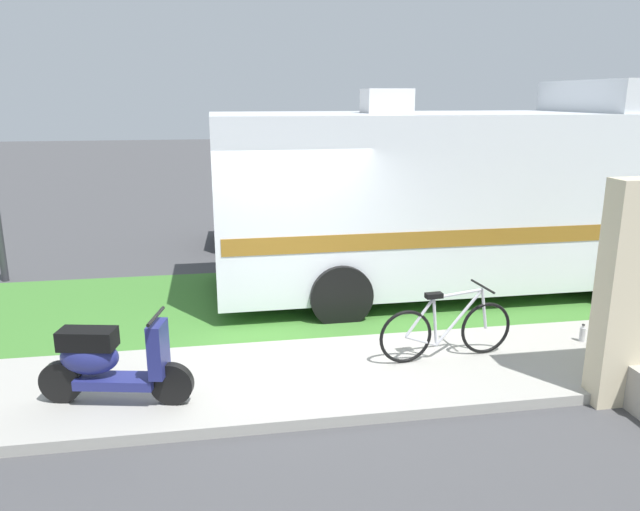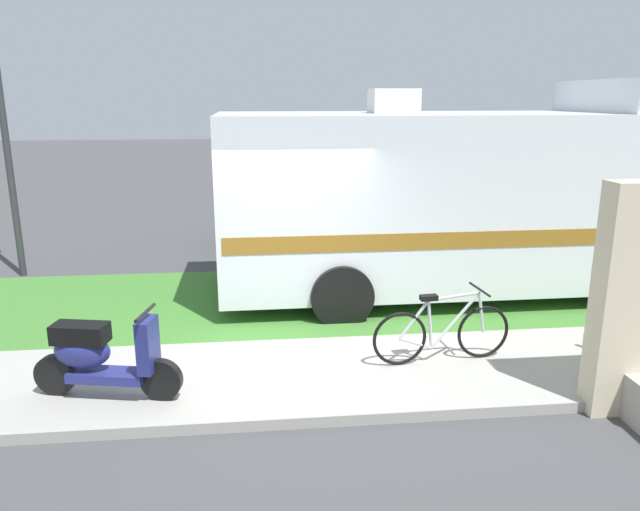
{
  "view_description": "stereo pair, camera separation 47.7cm",
  "coord_description": "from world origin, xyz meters",
  "px_view_note": "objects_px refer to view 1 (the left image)",
  "views": [
    {
      "loc": [
        -0.81,
        -7.41,
        3.17
      ],
      "look_at": [
        0.51,
        0.3,
        1.1
      ],
      "focal_mm": 33.79,
      "sensor_mm": 36.0,
      "label": 1
    },
    {
      "loc": [
        -0.33,
        -7.48,
        3.17
      ],
      "look_at": [
        0.51,
        0.3,
        1.1
      ],
      "focal_mm": 33.79,
      "sensor_mm": 36.0,
      "label": 2
    }
  ],
  "objects_px": {
    "pickup_truck_near": "(362,200)",
    "bicycle": "(447,329)",
    "scooter": "(108,361)",
    "motorhome_rv": "(459,195)",
    "bottle_green": "(582,334)"
  },
  "relations": [
    {
      "from": "bottle_green",
      "to": "bicycle",
      "type": "bearing_deg",
      "value": -174.51
    },
    {
      "from": "motorhome_rv",
      "to": "scooter",
      "type": "height_order",
      "value": "motorhome_rv"
    },
    {
      "from": "pickup_truck_near",
      "to": "scooter",
      "type": "bearing_deg",
      "value": -121.34
    },
    {
      "from": "pickup_truck_near",
      "to": "bottle_green",
      "type": "height_order",
      "value": "pickup_truck_near"
    },
    {
      "from": "scooter",
      "to": "bottle_green",
      "type": "height_order",
      "value": "scooter"
    },
    {
      "from": "pickup_truck_near",
      "to": "motorhome_rv",
      "type": "bearing_deg",
      "value": -79.92
    },
    {
      "from": "scooter",
      "to": "bicycle",
      "type": "distance_m",
      "value": 3.81
    },
    {
      "from": "scooter",
      "to": "bicycle",
      "type": "height_order",
      "value": "scooter"
    },
    {
      "from": "pickup_truck_near",
      "to": "bottle_green",
      "type": "bearing_deg",
      "value": -78.11
    },
    {
      "from": "motorhome_rv",
      "to": "bicycle",
      "type": "xyz_separation_m",
      "value": [
        -1.24,
        -2.81,
        -1.14
      ]
    },
    {
      "from": "scooter",
      "to": "pickup_truck_near",
      "type": "relative_size",
      "value": 0.29
    },
    {
      "from": "pickup_truck_near",
      "to": "bicycle",
      "type": "bearing_deg",
      "value": -94.78
    },
    {
      "from": "bicycle",
      "to": "motorhome_rv",
      "type": "bearing_deg",
      "value": 66.2
    },
    {
      "from": "bicycle",
      "to": "bottle_green",
      "type": "relative_size",
      "value": 7.28
    },
    {
      "from": "motorhome_rv",
      "to": "scooter",
      "type": "relative_size",
      "value": 4.88
    }
  ]
}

